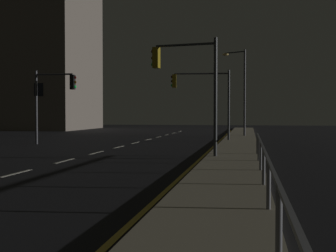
{
  "coord_description": "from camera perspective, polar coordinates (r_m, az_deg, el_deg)",
  "views": [
    {
      "loc": [
        7.74,
        -4.78,
        2.02
      ],
      "look_at": [
        1.55,
        29.12,
        1.06
      ],
      "focal_mm": 47.56,
      "sensor_mm": 36.0,
      "label": 1
    }
  ],
  "objects": [
    {
      "name": "ground_plane",
      "position": [
        23.67,
        -8.79,
        -3.32
      ],
      "size": [
        112.0,
        112.0,
        0.0
      ],
      "primitive_type": "plane",
      "color": "black",
      "rests_on": "ground"
    },
    {
      "name": "building_distant",
      "position": [
        64.14,
        -20.67,
        11.49
      ],
      "size": [
        23.78,
        13.19,
        26.31
      ],
      "color": "#6B6056",
      "rests_on": "ground"
    },
    {
      "name": "barrier_fence",
      "position": [
        12.05,
        12.16,
        -3.89
      ],
      "size": [
        0.09,
        18.5,
        0.98
      ],
      "color": "#59595E",
      "rests_on": "sidewalk_right"
    },
    {
      "name": "sidewalk_right",
      "position": [
        22.38,
        8.6,
        -3.42
      ],
      "size": [
        2.41,
        77.0,
        0.14
      ],
      "primitive_type": "cube",
      "color": "gray",
      "rests_on": "ground"
    },
    {
      "name": "lane_markings_center",
      "position": [
        26.99,
        -6.35,
        -2.7
      ],
      "size": [
        0.14,
        50.0,
        0.01
      ],
      "color": "silver",
      "rests_on": "ground"
    },
    {
      "name": "lane_edge_line",
      "position": [
        27.44,
        5.88,
        -2.63
      ],
      "size": [
        0.14,
        53.0,
        0.01
      ],
      "color": "gold",
      "rests_on": "ground"
    },
    {
      "name": "street_lamp_far_end",
      "position": [
        38.91,
        9.33,
        5.35
      ],
      "size": [
        2.06,
        1.22,
        7.35
      ],
      "color": "#38383D",
      "rests_on": "sidewalk_right"
    },
    {
      "name": "traffic_light_near_right",
      "position": [
        20.16,
        2.45,
        6.61
      ],
      "size": [
        3.09,
        0.68,
        5.23
      ],
      "color": "#2D3033",
      "rests_on": "sidewalk_right"
    },
    {
      "name": "traffic_light_near_left",
      "position": [
        32.03,
        4.45,
        4.57
      ],
      "size": [
        4.21,
        0.67,
        5.0
      ],
      "color": "#2D3033",
      "rests_on": "sidewalk_right"
    },
    {
      "name": "traffic_light_mid_left",
      "position": [
        30.2,
        -14.42,
        4.11
      ],
      "size": [
        2.86,
        0.35,
        4.85
      ],
      "color": "#38383D",
      "rests_on": "ground"
    }
  ]
}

